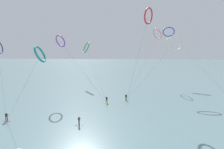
# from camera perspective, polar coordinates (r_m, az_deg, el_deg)

# --- Properties ---
(sea_water) EXTENTS (400.00, 200.00, 0.08)m
(sea_water) POSITION_cam_1_polar(r_m,az_deg,el_deg) (119.36, 2.30, 2.01)
(sea_water) COLOR slate
(sea_water) RESTS_ON ground
(surfer_amber) EXTENTS (1.40, 0.66, 1.70)m
(surfer_amber) POSITION_cam_1_polar(r_m,az_deg,el_deg) (44.07, -1.73, -8.26)
(surfer_amber) COLOR orange
(surfer_amber) RESTS_ON ground
(surfer_charcoal) EXTENTS (1.40, 0.72, 1.70)m
(surfer_charcoal) POSITION_cam_1_polar(r_m,az_deg,el_deg) (32.44, -10.61, -14.72)
(surfer_charcoal) COLOR black
(surfer_charcoal) RESTS_ON ground
(surfer_lime) EXTENTS (1.40, 0.66, 1.70)m
(surfer_lime) POSITION_cam_1_polar(r_m,az_deg,el_deg) (46.28, 4.56, -7.46)
(surfer_lime) COLOR #8CC62D
(surfer_lime) RESTS_ON ground
(surfer_magenta) EXTENTS (1.40, 0.60, 1.70)m
(surfer_magenta) POSITION_cam_1_polar(r_m,az_deg,el_deg) (38.94, -30.94, -11.80)
(surfer_magenta) COLOR #CC288E
(surfer_magenta) RESTS_ON ground
(kite_emerald) EXTENTS (11.66, 25.92, 15.86)m
(kite_emerald) POSITION_cam_1_polar(r_m,az_deg,el_deg) (66.77, -8.33, 8.60)
(kite_emerald) COLOR #199351
(kite_emerald) RESTS_ON ground
(kite_cobalt) EXTENTS (5.20, 54.57, 22.04)m
(kite_cobalt) POSITION_cam_1_polar(r_m,az_deg,el_deg) (74.86, 17.85, 13.00)
(kite_cobalt) COLOR #2647B7
(kite_cobalt) RESTS_ON ground
(kite_ivory) EXTENTS (15.69, 8.09, 16.82)m
(kite_ivory) POSITION_cam_1_polar(r_m,az_deg,el_deg) (53.37, 19.25, 9.27)
(kite_ivory) COLOR silver
(kite_ivory) RESTS_ON ground
(kite_teal) EXTENTS (7.66, 3.33, 14.04)m
(kite_teal) POSITION_cam_1_polar(r_m,az_deg,el_deg) (34.06, -22.26, 6.08)
(kite_teal) COLOR teal
(kite_teal) RESTS_ON ground
(kite_coral) EXTENTS (13.82, 25.52, 20.73)m
(kite_coral) POSITION_cam_1_polar(r_m,az_deg,el_deg) (68.91, 14.41, 12.54)
(kite_coral) COLOR #EA7260
(kite_coral) RESTS_ON ground
(kite_violet) EXTENTS (15.14, 7.84, 17.13)m
(kite_violet) POSITION_cam_1_polar(r_m,az_deg,el_deg) (51.11, -16.33, 10.30)
(kite_violet) COLOR purple
(kite_violet) RESTS_ON ground
(kite_crimson) EXTENTS (6.40, 3.63, 22.88)m
(kite_crimson) POSITION_cam_1_polar(r_m,az_deg,el_deg) (44.02, 11.69, 18.00)
(kite_crimson) COLOR red
(kite_crimson) RESTS_ON ground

